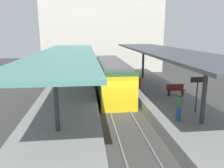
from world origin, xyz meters
The scene contains 14 objects.
ground_plane centered at (0.00, 0.00, 0.00)m, with size 80.00×80.00×0.00m, color #383835.
platform_left centered at (-3.80, 0.00, 0.50)m, with size 4.40×28.00×1.00m, color gray.
platform_right centered at (3.80, 0.00, 0.50)m, with size 4.40×28.00×1.00m, color gray.
track_ballast centered at (0.00, 0.00, 0.10)m, with size 3.20×28.00×0.20m, color #423F3D.
rail_near_side centered at (-0.72, 0.00, 0.27)m, with size 0.08×28.00×0.14m, color slate.
rail_far_side centered at (0.72, 0.00, 0.27)m, with size 0.08×28.00×0.14m, color slate.
commuter_train centered at (0.00, 4.78, 1.73)m, with size 2.78×10.82×3.10m.
canopy_left centered at (-3.80, 1.40, 4.27)m, with size 4.18×21.00×3.39m.
canopy_right centered at (3.80, 1.40, 4.37)m, with size 4.18×21.00×3.50m.
platform_bench centered at (4.62, 0.69, 1.46)m, with size 1.40×0.41×0.86m.
platform_sign centered at (4.30, -3.22, 2.62)m, with size 0.90×0.08×2.21m.
litter_bin centered at (2.24, 3.32, 1.40)m, with size 0.44×0.44×0.80m, color maroon.
passenger_near_bench centered at (2.68, -4.42, 1.85)m, with size 0.36×0.36×1.64m.
station_building_backdrop centered at (0.32, 20.00, 5.50)m, with size 18.00×6.00×11.00m, color beige.
Camera 1 is at (-2.31, -15.36, 5.72)m, focal length 35.21 mm.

